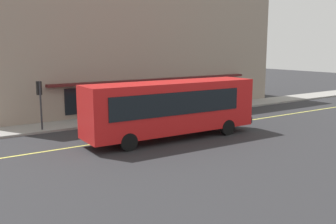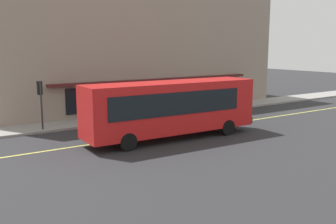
# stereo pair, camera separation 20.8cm
# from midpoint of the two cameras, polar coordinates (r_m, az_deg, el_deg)

# --- Properties ---
(ground) EXTENTS (120.00, 120.00, 0.00)m
(ground) POSITION_cam_midpoint_polar(r_m,az_deg,el_deg) (26.24, 3.31, -2.57)
(ground) COLOR #28282B
(sidewalk) EXTENTS (80.00, 2.97, 0.15)m
(sidewalk) POSITION_cam_midpoint_polar(r_m,az_deg,el_deg) (30.99, -3.33, -0.51)
(sidewalk) COLOR gray
(sidewalk) RESTS_ON ground
(lane_centre_stripe) EXTENTS (36.00, 0.16, 0.01)m
(lane_centre_stripe) POSITION_cam_midpoint_polar(r_m,az_deg,el_deg) (26.24, 3.31, -2.56)
(lane_centre_stripe) COLOR #D8D14C
(lane_centre_stripe) RESTS_ON ground
(storefront_building) EXTENTS (27.34, 9.48, 10.53)m
(storefront_building) POSITION_cam_midpoint_polar(r_m,az_deg,el_deg) (36.58, -5.64, 9.19)
(storefront_building) COLOR gray
(storefront_building) RESTS_ON ground
(bus) EXTENTS (11.20, 2.87, 3.50)m
(bus) POSITION_cam_midpoint_polar(r_m,az_deg,el_deg) (23.22, 0.36, 0.81)
(bus) COLOR red
(bus) RESTS_ON ground
(traffic_light) EXTENTS (0.30, 0.52, 3.20)m
(traffic_light) POSITION_cam_midpoint_polar(r_m,az_deg,el_deg) (26.52, -18.84, 2.60)
(traffic_light) COLOR #2D2D33
(traffic_light) RESTS_ON sidewalk
(car_maroon) EXTENTS (4.31, 1.89, 1.52)m
(car_maroon) POSITION_cam_midpoint_polar(r_m,az_deg,el_deg) (26.99, -6.78, -0.67)
(car_maroon) COLOR maroon
(car_maroon) RESTS_ON ground
(car_black) EXTENTS (4.35, 1.95, 1.52)m
(car_black) POSITION_cam_midpoint_polar(r_m,az_deg,el_deg) (30.14, 4.07, 0.47)
(car_black) COLOR black
(car_black) RESTS_ON ground
(pedestrian_waiting) EXTENTS (0.34, 0.34, 1.82)m
(pedestrian_waiting) POSITION_cam_midpoint_polar(r_m,az_deg,el_deg) (30.22, -1.83, 1.50)
(pedestrian_waiting) COLOR black
(pedestrian_waiting) RESTS_ON sidewalk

